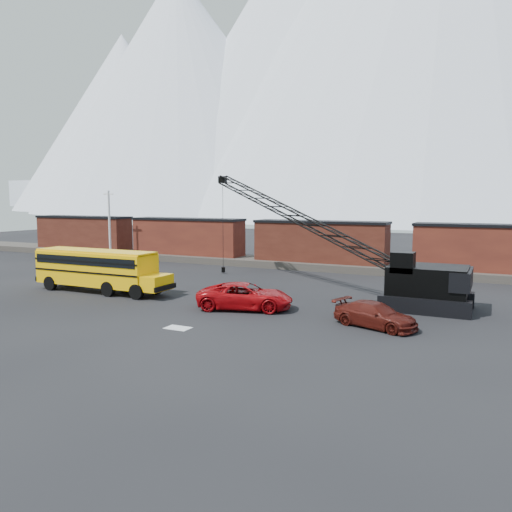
{
  "coord_description": "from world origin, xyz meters",
  "views": [
    {
      "loc": [
        16.0,
        -26.28,
        7.09
      ],
      "look_at": [
        0.61,
        5.69,
        3.0
      ],
      "focal_mm": 35.0,
      "sensor_mm": 36.0,
      "label": 1
    }
  ],
  "objects_px": {
    "school_bus": "(99,269)",
    "red_pickup": "(245,296)",
    "maroon_suv": "(375,315)",
    "crawler_crane": "(299,218)"
  },
  "relations": [
    {
      "from": "school_bus",
      "to": "red_pickup",
      "type": "height_order",
      "value": "school_bus"
    },
    {
      "from": "school_bus",
      "to": "red_pickup",
      "type": "relative_size",
      "value": 1.91
    },
    {
      "from": "school_bus",
      "to": "maroon_suv",
      "type": "height_order",
      "value": "school_bus"
    },
    {
      "from": "red_pickup",
      "to": "school_bus",
      "type": "bearing_deg",
      "value": 71.46
    },
    {
      "from": "red_pickup",
      "to": "crawler_crane",
      "type": "xyz_separation_m",
      "value": [
        0.22,
        8.96,
        4.71
      ]
    },
    {
      "from": "red_pickup",
      "to": "maroon_suv",
      "type": "bearing_deg",
      "value": -112.57
    },
    {
      "from": "red_pickup",
      "to": "maroon_suv",
      "type": "distance_m",
      "value": 8.62
    },
    {
      "from": "maroon_suv",
      "to": "school_bus",
      "type": "bearing_deg",
      "value": 104.49
    },
    {
      "from": "school_bus",
      "to": "red_pickup",
      "type": "distance_m",
      "value": 12.79
    },
    {
      "from": "red_pickup",
      "to": "crawler_crane",
      "type": "bearing_deg",
      "value": -17.53
    }
  ]
}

